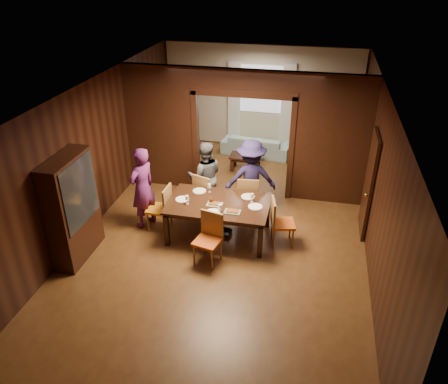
% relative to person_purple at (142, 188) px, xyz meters
% --- Properties ---
extents(floor, '(9.00, 9.00, 0.00)m').
position_rel_person_purple_xyz_m(floor, '(1.71, 0.25, -0.86)').
color(floor, '#563118').
rests_on(floor, ground).
extents(ceiling, '(5.50, 9.00, 0.02)m').
position_rel_person_purple_xyz_m(ceiling, '(1.71, 0.25, 2.04)').
color(ceiling, silver).
rests_on(ceiling, room_walls).
extents(room_walls, '(5.52, 9.01, 2.90)m').
position_rel_person_purple_xyz_m(room_walls, '(1.71, 2.13, 0.65)').
color(room_walls, black).
rests_on(room_walls, floor).
extents(person_purple, '(0.63, 0.74, 1.72)m').
position_rel_person_purple_xyz_m(person_purple, '(0.00, 0.00, 0.00)').
color(person_purple, '#642263').
rests_on(person_purple, floor).
extents(person_grey, '(0.92, 0.81, 1.58)m').
position_rel_person_purple_xyz_m(person_grey, '(1.07, 0.91, -0.07)').
color(person_grey, '#4C4D52').
rests_on(person_grey, floor).
extents(person_navy, '(1.24, 0.94, 1.70)m').
position_rel_person_purple_xyz_m(person_navy, '(2.06, 0.91, -0.01)').
color(person_navy, '#201A41').
rests_on(person_navy, floor).
extents(sofa, '(1.98, 0.96, 0.56)m').
position_rel_person_purple_xyz_m(sofa, '(1.71, 4.10, -0.58)').
color(sofa, '#95BAC3').
rests_on(sofa, floor).
extents(serving_bowl, '(0.30, 0.30, 0.07)m').
position_rel_person_purple_xyz_m(serving_bowl, '(1.71, -0.02, -0.06)').
color(serving_bowl, black).
rests_on(serving_bowl, dining_table).
extents(dining_table, '(1.97, 1.23, 0.76)m').
position_rel_person_purple_xyz_m(dining_table, '(1.60, -0.08, -0.48)').
color(dining_table, black).
rests_on(dining_table, floor).
extents(coffee_table, '(0.80, 0.50, 0.40)m').
position_rel_person_purple_xyz_m(coffee_table, '(1.59, 3.04, -0.66)').
color(coffee_table, black).
rests_on(coffee_table, floor).
extents(chair_left, '(0.45, 0.45, 0.97)m').
position_rel_person_purple_xyz_m(chair_left, '(0.34, -0.07, -0.37)').
color(chair_left, orange).
rests_on(chair_left, floor).
extents(chair_right, '(0.53, 0.53, 0.97)m').
position_rel_person_purple_xyz_m(chair_right, '(2.86, -0.08, -0.37)').
color(chair_right, '#D55714').
rests_on(chair_right, floor).
extents(chair_far_l, '(0.56, 0.56, 0.97)m').
position_rel_person_purple_xyz_m(chair_far_l, '(1.15, 0.72, -0.37)').
color(chair_far_l, red).
rests_on(chair_far_l, floor).
extents(chair_far_r, '(0.48, 0.48, 0.97)m').
position_rel_person_purple_xyz_m(chair_far_r, '(2.04, 0.80, -0.37)').
color(chair_far_r, orange).
rests_on(chair_far_r, floor).
extents(chair_near, '(0.53, 0.53, 0.97)m').
position_rel_person_purple_xyz_m(chair_near, '(1.59, -0.96, -0.37)').
color(chair_near, '#CE4F13').
rests_on(chair_near, floor).
extents(hutch, '(0.40, 1.20, 2.00)m').
position_rel_person_purple_xyz_m(hutch, '(-0.82, -1.25, 0.14)').
color(hutch, black).
rests_on(hutch, floor).
extents(door_right, '(0.06, 0.90, 2.10)m').
position_rel_person_purple_xyz_m(door_right, '(4.41, 0.75, 0.19)').
color(door_right, black).
rests_on(door_right, floor).
extents(window_far, '(1.20, 0.03, 1.30)m').
position_rel_person_purple_xyz_m(window_far, '(1.71, 4.69, 0.84)').
color(window_far, silver).
rests_on(window_far, back_wall).
extents(curtain_left, '(0.35, 0.06, 2.40)m').
position_rel_person_purple_xyz_m(curtain_left, '(0.96, 4.65, 0.39)').
color(curtain_left, white).
rests_on(curtain_left, back_wall).
extents(curtain_right, '(0.35, 0.06, 2.40)m').
position_rel_person_purple_xyz_m(curtain_right, '(2.46, 4.65, 0.39)').
color(curtain_right, white).
rests_on(curtain_right, back_wall).
extents(plate_left, '(0.27, 0.27, 0.01)m').
position_rel_person_purple_xyz_m(plate_left, '(0.87, -0.11, -0.09)').
color(plate_left, white).
rests_on(plate_left, dining_table).
extents(plate_far_l, '(0.27, 0.27, 0.01)m').
position_rel_person_purple_xyz_m(plate_far_l, '(1.11, 0.29, -0.09)').
color(plate_far_l, silver).
rests_on(plate_far_l, dining_table).
extents(plate_far_r, '(0.27, 0.27, 0.01)m').
position_rel_person_purple_xyz_m(plate_far_r, '(2.11, 0.27, -0.09)').
color(plate_far_r, silver).
rests_on(plate_far_r, dining_table).
extents(plate_right, '(0.27, 0.27, 0.01)m').
position_rel_person_purple_xyz_m(plate_right, '(2.31, -0.09, -0.09)').
color(plate_right, white).
rests_on(plate_right, dining_table).
extents(plate_near, '(0.27, 0.27, 0.01)m').
position_rel_person_purple_xyz_m(plate_near, '(1.57, -0.46, -0.09)').
color(plate_near, white).
rests_on(plate_near, dining_table).
extents(platter_a, '(0.30, 0.20, 0.04)m').
position_rel_person_purple_xyz_m(platter_a, '(1.54, -0.17, -0.08)').
color(platter_a, gray).
rests_on(platter_a, dining_table).
extents(platter_b, '(0.30, 0.20, 0.04)m').
position_rel_person_purple_xyz_m(platter_b, '(1.93, -0.36, -0.08)').
color(platter_b, slate).
rests_on(platter_b, dining_table).
extents(wineglass_left, '(0.08, 0.08, 0.18)m').
position_rel_person_purple_xyz_m(wineglass_left, '(1.01, -0.25, -0.01)').
color(wineglass_left, silver).
rests_on(wineglass_left, dining_table).
extents(wineglass_far, '(0.08, 0.08, 0.18)m').
position_rel_person_purple_xyz_m(wineglass_far, '(1.31, 0.31, -0.01)').
color(wineglass_far, white).
rests_on(wineglass_far, dining_table).
extents(wineglass_right, '(0.08, 0.08, 0.18)m').
position_rel_person_purple_xyz_m(wineglass_right, '(2.22, 0.10, -0.01)').
color(wineglass_right, silver).
rests_on(wineglass_right, dining_table).
extents(tumbler, '(0.07, 0.07, 0.14)m').
position_rel_person_purple_xyz_m(tumbler, '(1.69, -0.38, -0.03)').
color(tumbler, silver).
rests_on(tumbler, dining_table).
extents(condiment_jar, '(0.08, 0.08, 0.11)m').
position_rel_person_purple_xyz_m(condiment_jar, '(1.45, -0.11, -0.04)').
color(condiment_jar, '#502512').
rests_on(condiment_jar, dining_table).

